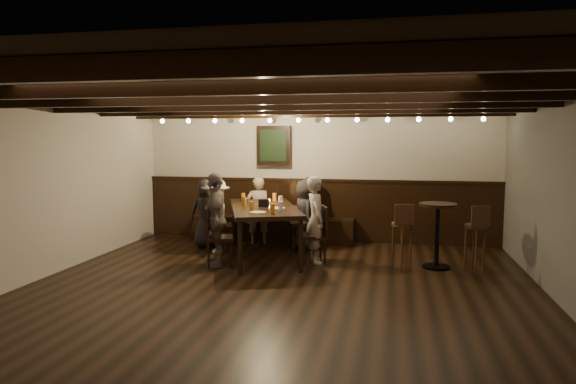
% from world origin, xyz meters
% --- Properties ---
extents(room, '(7.00, 7.00, 7.00)m').
position_xyz_m(room, '(-0.29, 2.21, 1.07)').
color(room, black).
rests_on(room, ground).
extents(dining_table, '(1.66, 2.37, 0.81)m').
position_xyz_m(dining_table, '(-0.63, 1.95, 0.75)').
color(dining_table, black).
rests_on(dining_table, floor).
extents(chair_left_near, '(0.54, 0.54, 0.93)m').
position_xyz_m(chair_left_near, '(-1.46, 2.13, 0.28)').
color(chair_left_near, black).
rests_on(chair_left_near, floor).
extents(chair_left_far, '(0.51, 0.51, 0.87)m').
position_xyz_m(chair_left_far, '(-1.15, 1.28, 0.27)').
color(chair_left_far, black).
rests_on(chair_left_far, floor).
extents(chair_right_near, '(0.57, 0.57, 0.97)m').
position_xyz_m(chair_right_near, '(-0.11, 2.62, 0.30)').
color(chair_right_near, black).
rests_on(chair_right_near, floor).
extents(chair_right_far, '(0.50, 0.50, 0.86)m').
position_xyz_m(chair_right_far, '(0.20, 1.77, 0.26)').
color(chair_right_far, black).
rests_on(chair_right_far, floor).
extents(person_bench_left, '(0.68, 0.56, 1.19)m').
position_xyz_m(person_bench_left, '(-1.78, 2.49, 0.60)').
color(person_bench_left, black).
rests_on(person_bench_left, floor).
extents(person_bench_centre, '(0.51, 0.42, 1.20)m').
position_xyz_m(person_bench_centre, '(-0.99, 2.94, 0.60)').
color(person_bench_centre, gray).
rests_on(person_bench_centre, floor).
extents(person_bench_right, '(0.71, 0.63, 1.21)m').
position_xyz_m(person_bench_right, '(-0.09, 3.10, 0.60)').
color(person_bench_right, maroon).
rests_on(person_bench_right, floor).
extents(person_left_near, '(0.70, 0.91, 1.24)m').
position_xyz_m(person_left_near, '(-1.49, 2.12, 0.62)').
color(person_left_near, '#BAB29E').
rests_on(person_left_near, floor).
extents(person_left_far, '(0.59, 0.88, 1.39)m').
position_xyz_m(person_left_far, '(-1.18, 1.27, 0.69)').
color(person_left_far, slate).
rests_on(person_left_far, floor).
extents(person_right_near, '(0.56, 0.68, 1.20)m').
position_xyz_m(person_right_near, '(-0.08, 2.63, 0.60)').
color(person_right_near, '#262528').
rests_on(person_right_near, floor).
extents(person_right_far, '(0.46, 0.56, 1.32)m').
position_xyz_m(person_right_far, '(0.23, 1.78, 0.66)').
color(person_right_far, '#ACA291').
rests_on(person_right_far, floor).
extents(pint_a, '(0.07, 0.07, 0.14)m').
position_xyz_m(pint_a, '(-1.13, 2.51, 0.88)').
color(pint_a, '#BF7219').
rests_on(pint_a, dining_table).
extents(pint_b, '(0.07, 0.07, 0.14)m').
position_xyz_m(pint_b, '(-0.62, 2.64, 0.88)').
color(pint_b, '#BF7219').
rests_on(pint_b, dining_table).
extents(pint_c, '(0.07, 0.07, 0.14)m').
position_xyz_m(pint_c, '(-0.95, 1.94, 0.88)').
color(pint_c, '#BF7219').
rests_on(pint_c, dining_table).
extents(pint_d, '(0.07, 0.07, 0.14)m').
position_xyz_m(pint_d, '(-0.42, 2.24, 0.88)').
color(pint_d, silver).
rests_on(pint_d, dining_table).
extents(pint_e, '(0.07, 0.07, 0.14)m').
position_xyz_m(pint_e, '(-0.69, 1.45, 0.88)').
color(pint_e, '#BF7219').
rests_on(pint_e, dining_table).
extents(pint_f, '(0.07, 0.07, 0.14)m').
position_xyz_m(pint_f, '(-0.26, 1.50, 0.88)').
color(pint_f, silver).
rests_on(pint_f, dining_table).
extents(pint_g, '(0.07, 0.07, 0.14)m').
position_xyz_m(pint_g, '(-0.31, 1.21, 0.88)').
color(pint_g, '#BF7219').
rests_on(pint_g, dining_table).
extents(plate_near, '(0.24, 0.24, 0.01)m').
position_xyz_m(plate_near, '(-0.53, 1.24, 0.82)').
color(plate_near, white).
rests_on(plate_near, dining_table).
extents(plate_far, '(0.24, 0.24, 0.01)m').
position_xyz_m(plate_far, '(-0.36, 1.73, 0.82)').
color(plate_far, white).
rests_on(plate_far, dining_table).
extents(condiment_caddy, '(0.15, 0.10, 0.12)m').
position_xyz_m(condiment_caddy, '(-0.61, 1.90, 0.87)').
color(condiment_caddy, black).
rests_on(condiment_caddy, dining_table).
extents(candle, '(0.05, 0.05, 0.05)m').
position_xyz_m(candle, '(-0.62, 2.27, 0.84)').
color(candle, beige).
rests_on(candle, dining_table).
extents(high_top_table, '(0.54, 0.54, 0.95)m').
position_xyz_m(high_top_table, '(2.00, 1.79, 0.62)').
color(high_top_table, black).
rests_on(high_top_table, floor).
extents(bar_stool_left, '(0.31, 0.33, 0.96)m').
position_xyz_m(bar_stool_left, '(1.50, 1.58, 0.36)').
color(bar_stool_left, '#361D11').
rests_on(bar_stool_left, floor).
extents(bar_stool_right, '(0.33, 0.34, 0.96)m').
position_xyz_m(bar_stool_right, '(2.50, 1.63, 0.36)').
color(bar_stool_right, '#361D11').
rests_on(bar_stool_right, floor).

